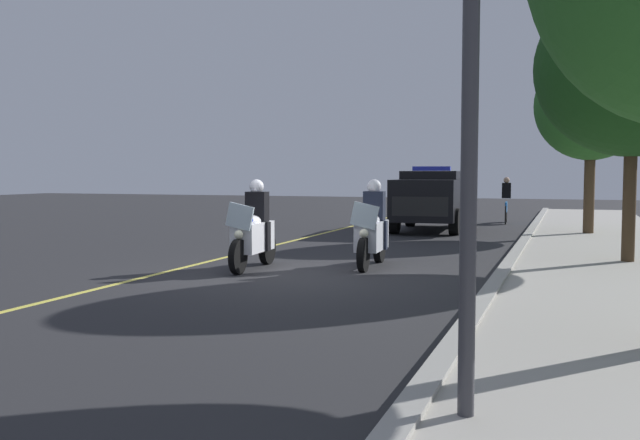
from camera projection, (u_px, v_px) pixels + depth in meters
The scene contains 10 objects.
ground_plane at pixel (289, 276), 12.53m from camera, with size 80.00×80.00×0.00m, color #28282B.
curb_strip at pixel (497, 282), 11.30m from camera, with size 48.00×0.24×0.15m, color #9E9B93.
sidewalk_strip at pixel (625, 291), 10.67m from camera, with size 48.00×3.60×0.10m, color #A8A399.
lane_stripe_center at pixel (175, 270), 13.32m from camera, with size 48.00×0.12×0.01m, color #E0D14C.
police_motorcycle_lead_left at pixel (254, 233), 13.41m from camera, with size 2.14×0.60×1.72m.
police_motorcycle_lead_right at pixel (372, 231), 13.69m from camera, with size 2.14×0.60×1.72m.
police_suv at pixel (431, 197), 22.38m from camera, with size 5.00×2.30×2.05m.
cyclist_background at pixel (506, 200), 25.51m from camera, with size 1.76×0.33×1.69m.
tree_mid_block at pixel (633, 67), 13.55m from camera, with size 3.74×3.74×5.56m.
tree_far_back at pixel (591, 106), 20.06m from camera, with size 3.19×3.19×5.27m.
Camera 1 is at (11.52, 4.71, 1.85)m, focal length 39.27 mm.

